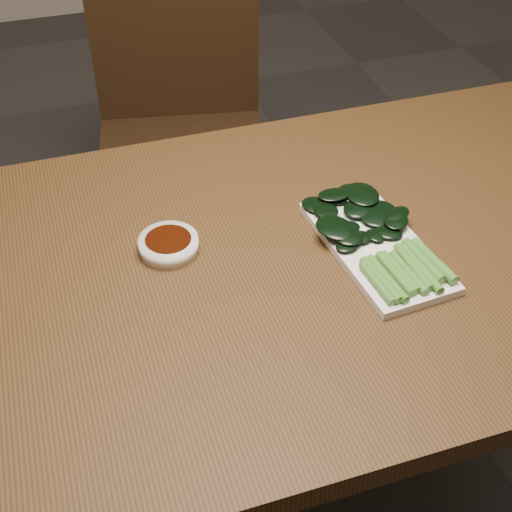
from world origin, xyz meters
name	(u,v)px	position (x,y,z in m)	size (l,w,h in m)	color
ground	(269,506)	(0.00, 0.00, 0.00)	(6.00, 6.00, 0.00)	#312E2E
table	(274,290)	(0.00, 0.00, 0.68)	(1.40, 0.80, 0.75)	#402812
chair_far	(181,124)	(0.04, 0.89, 0.49)	(0.53, 0.53, 0.89)	black
sauce_bowl	(169,244)	(-0.16, 0.07, 0.76)	(0.10, 0.10, 0.02)	white
serving_plate	(376,246)	(0.16, -0.03, 0.76)	(0.16, 0.30, 0.01)	white
gai_lan	(372,231)	(0.16, -0.01, 0.77)	(0.18, 0.30, 0.02)	#46862E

